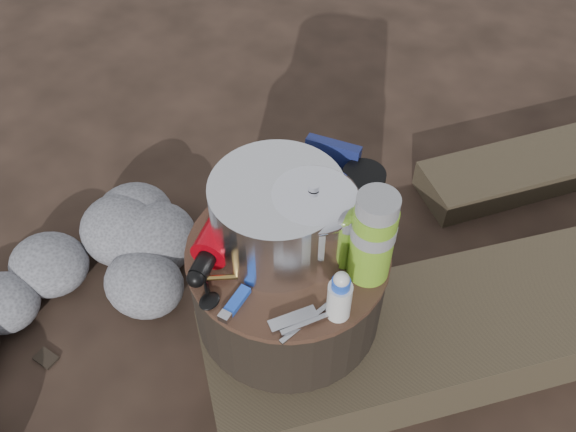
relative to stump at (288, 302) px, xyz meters
The scene contains 15 objects.
ground 0.19m from the stump, ahead, with size 60.00×60.00×0.00m, color #2E2119.
stump is the anchor object (origin of this frame).
rock_ring 0.60m from the stump, 149.60° to the right, with size 0.39×0.85×0.17m, color slate, non-canonical shape.
foil_windscreen 0.27m from the stump, 162.30° to the left, with size 0.26×0.26×0.16m, color silver.
camping_pot 0.28m from the stump, 37.78° to the left, with size 0.17×0.17×0.17m, color white.
fuel_bottle 0.26m from the stump, behind, with size 0.07×0.30×0.07m, color #B2040F, non-canonical shape.
thermos 0.33m from the stump, 13.26° to the left, with size 0.08×0.08×0.20m, color #6DA222.
travel_mug 0.31m from the stump, 63.18° to the left, with size 0.08×0.08×0.12m, color black.
stuff_sack 0.30m from the stump, 124.69° to the left, with size 0.15×0.12×0.10m, color gold.
food_pouch 0.31m from the stump, 91.43° to the left, with size 0.11×0.03×0.14m, color navy.
lighter 0.25m from the stump, 95.30° to the right, with size 0.02×0.08×0.02m, color blue.
multitool 0.26m from the stump, 55.10° to the right, with size 0.03×0.09×0.01m, color #BBBBC1.
pot_grabber 0.26m from the stump, 46.95° to the right, with size 0.03×0.13×0.01m, color #BBBBC1, non-canonical shape.
spork 0.26m from the stump, 127.19° to the right, with size 0.03×0.14×0.01m, color black, non-canonical shape.
squeeze_bottle 0.30m from the stump, 26.40° to the right, with size 0.04×0.04×0.11m, color silver.
Camera 1 is at (0.40, -0.64, 1.34)m, focal length 38.07 mm.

